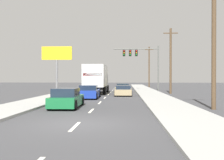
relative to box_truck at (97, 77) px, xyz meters
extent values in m
plane|color=#3D3D3F|center=(1.59, 3.97, -2.06)|extent=(140.00, 140.00, 0.00)
cube|color=#9E9E99|center=(6.71, -1.03, -1.99)|extent=(3.12, 80.00, 0.14)
cube|color=#9E9E99|center=(-3.52, -1.03, -1.99)|extent=(3.12, 80.00, 0.14)
cube|color=silver|center=(1.59, -21.68, -2.05)|extent=(0.14, 2.00, 0.01)
cube|color=silver|center=(1.59, -16.68, -2.05)|extent=(0.14, 2.00, 0.01)
cube|color=silver|center=(1.59, -11.68, -2.05)|extent=(0.14, 2.00, 0.01)
cube|color=silver|center=(1.59, -6.68, -2.05)|extent=(0.14, 2.00, 0.01)
cube|color=silver|center=(1.59, -1.68, -2.05)|extent=(0.14, 2.00, 0.01)
cube|color=silver|center=(1.59, 3.32, -2.05)|extent=(0.14, 2.00, 0.01)
cube|color=silver|center=(1.59, 8.32, -2.05)|extent=(0.14, 2.00, 0.01)
cube|color=silver|center=(1.59, 13.32, -2.05)|extent=(0.14, 2.00, 0.01)
cube|color=silver|center=(1.59, 18.32, -2.05)|extent=(0.14, 2.00, 0.01)
cube|color=silver|center=(1.59, 23.32, -2.05)|extent=(0.14, 2.00, 0.01)
cube|color=silver|center=(1.59, 28.32, -2.05)|extent=(0.14, 2.00, 0.01)
cube|color=white|center=(0.00, -0.78, 0.18)|extent=(2.45, 6.92, 2.58)
cube|color=red|center=(0.03, -4.21, 0.31)|extent=(2.17, 0.05, 0.36)
cube|color=slate|center=(-0.02, 3.58, -0.66)|extent=(2.32, 1.82, 2.20)
cylinder|color=black|center=(-1.18, 3.57, -1.58)|extent=(0.31, 0.96, 0.96)
cylinder|color=black|center=(1.13, 3.58, -1.58)|extent=(0.31, 0.96, 0.96)
cylinder|color=black|center=(-1.14, -2.17, -1.58)|extent=(0.31, 0.96, 0.96)
cylinder|color=black|center=(1.17, -2.15, -1.58)|extent=(0.31, 0.96, 0.96)
cube|color=#1E389E|center=(0.09, -7.25, -1.57)|extent=(1.91, 4.45, 0.68)
cube|color=#192333|center=(0.09, -7.42, -1.00)|extent=(1.65, 2.14, 0.47)
cylinder|color=black|center=(-0.80, -5.61, -1.74)|extent=(0.23, 0.64, 0.64)
cylinder|color=black|center=(0.92, -5.58, -1.74)|extent=(0.23, 0.64, 0.64)
cylinder|color=black|center=(-0.74, -8.93, -1.74)|extent=(0.23, 0.64, 0.64)
cylinder|color=black|center=(0.97, -8.90, -1.74)|extent=(0.23, 0.64, 0.64)
cube|color=#196B38|center=(-0.28, -15.11, -1.60)|extent=(1.80, 4.07, 0.64)
cube|color=#192333|center=(-0.27, -15.43, -1.01)|extent=(1.55, 2.05, 0.53)
cylinder|color=black|center=(-1.11, -13.65, -1.74)|extent=(0.23, 0.64, 0.64)
cylinder|color=black|center=(0.50, -13.62, -1.74)|extent=(0.23, 0.64, 0.64)
cylinder|color=black|center=(-1.05, -16.60, -1.74)|extent=(0.23, 0.64, 0.64)
cylinder|color=black|center=(0.55, -16.56, -1.74)|extent=(0.23, 0.64, 0.64)
cube|color=yellow|center=(3.28, 3.60, -1.62)|extent=(1.87, 4.38, 0.60)
cube|color=#192333|center=(3.28, 3.41, -1.08)|extent=(1.64, 2.12, 0.48)
cylinder|color=black|center=(2.41, 5.23, -1.74)|extent=(0.22, 0.64, 0.64)
cylinder|color=black|center=(4.15, 5.24, -1.74)|extent=(0.22, 0.64, 0.64)
cylinder|color=black|center=(2.42, 1.96, -1.74)|extent=(0.22, 0.64, 0.64)
cylinder|color=black|center=(4.15, 1.97, -1.74)|extent=(0.22, 0.64, 0.64)
cube|color=tan|center=(3.43, -3.17, -1.62)|extent=(1.86, 4.51, 0.59)
cube|color=#192333|center=(3.43, -3.49, -1.12)|extent=(1.62, 2.13, 0.41)
cylinder|color=black|center=(2.59, -1.46, -1.74)|extent=(0.23, 0.64, 0.64)
cylinder|color=black|center=(4.29, -1.48, -1.74)|extent=(0.23, 0.64, 0.64)
cylinder|color=black|center=(2.57, -4.86, -1.74)|extent=(0.23, 0.64, 0.64)
cylinder|color=black|center=(4.27, -4.87, -1.74)|extent=(0.23, 0.64, 0.64)
cylinder|color=#595B56|center=(8.74, 7.61, 1.44)|extent=(0.20, 0.20, 6.99)
cylinder|color=#595B56|center=(5.26, 7.61, 4.46)|extent=(6.96, 0.14, 0.14)
cube|color=black|center=(5.34, 7.61, 3.81)|extent=(0.40, 0.56, 0.95)
sphere|color=red|center=(5.34, 7.30, 4.11)|extent=(0.20, 0.20, 0.20)
sphere|color=orange|center=(5.34, 7.30, 3.81)|extent=(0.20, 0.20, 0.20)
sphere|color=green|center=(5.34, 7.30, 3.51)|extent=(0.20, 0.20, 0.20)
cube|color=black|center=(4.39, 7.61, 3.81)|extent=(0.40, 0.56, 0.95)
sphere|color=red|center=(4.39, 7.30, 4.11)|extent=(0.20, 0.20, 0.20)
sphere|color=orange|center=(4.39, 7.30, 3.81)|extent=(0.20, 0.20, 0.20)
sphere|color=green|center=(4.39, 7.30, 3.51)|extent=(0.20, 0.20, 0.20)
cube|color=black|center=(3.43, 7.61, 3.81)|extent=(0.40, 0.56, 0.95)
sphere|color=red|center=(3.43, 7.30, 4.11)|extent=(0.20, 0.20, 0.20)
sphere|color=orange|center=(3.43, 7.30, 3.81)|extent=(0.20, 0.20, 0.20)
sphere|color=green|center=(3.43, 7.30, 3.51)|extent=(0.20, 0.20, 0.20)
cylinder|color=brown|center=(9.23, -15.68, 2.11)|extent=(0.28, 0.28, 8.34)
cylinder|color=brown|center=(9.36, 0.36, 2.07)|extent=(0.28, 0.28, 8.25)
cube|color=brown|center=(9.36, 0.36, 5.60)|extent=(1.80, 0.12, 0.12)
cylinder|color=brown|center=(8.74, 22.91, 2.29)|extent=(0.28, 0.28, 8.69)
cube|color=brown|center=(8.74, 22.91, 6.04)|extent=(1.80, 0.12, 0.12)
cylinder|color=slate|center=(-6.88, 6.35, 0.33)|extent=(0.36, 0.36, 4.78)
cube|color=yellow|center=(-6.88, 6.35, 3.74)|extent=(4.67, 0.20, 2.04)
camera|label=1|loc=(3.67, -31.93, -0.06)|focal=40.54mm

